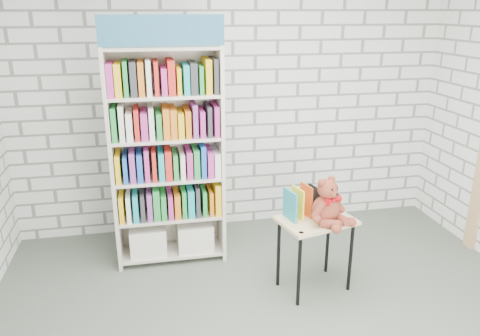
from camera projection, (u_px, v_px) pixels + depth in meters
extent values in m
cube|color=silver|center=(233.00, 99.00, 4.84)|extent=(4.50, 0.02, 2.80)
cube|color=beige|center=(113.00, 162.00, 4.14)|extent=(0.03, 0.39, 2.00)
cube|color=beige|center=(220.00, 155.00, 4.32)|extent=(0.03, 0.39, 2.00)
cube|color=beige|center=(167.00, 153.00, 4.40)|extent=(1.00, 0.02, 2.00)
cube|color=#286482|center=(162.00, 31.00, 3.69)|extent=(1.00, 0.02, 0.24)
cube|color=beige|center=(172.00, 250.00, 4.53)|extent=(0.93, 0.37, 0.03)
cube|color=beige|center=(171.00, 214.00, 4.41)|extent=(0.93, 0.37, 0.03)
cube|color=beige|center=(169.00, 177.00, 4.29)|extent=(0.93, 0.37, 0.03)
cube|color=beige|center=(166.00, 137.00, 4.16)|extent=(0.93, 0.37, 0.03)
cube|color=beige|center=(164.00, 95.00, 4.04)|extent=(0.93, 0.37, 0.03)
cube|color=beige|center=(162.00, 47.00, 3.91)|extent=(0.93, 0.37, 0.03)
cube|color=silver|center=(148.00, 239.00, 4.44)|extent=(0.33, 0.33, 0.27)
cube|color=silver|center=(195.00, 234.00, 4.52)|extent=(0.33, 0.33, 0.27)
cube|color=red|center=(170.00, 201.00, 4.35)|extent=(0.93, 0.33, 0.27)
cube|color=yellow|center=(168.00, 162.00, 4.23)|extent=(0.93, 0.33, 0.27)
cube|color=blue|center=(166.00, 121.00, 4.11)|extent=(0.93, 0.33, 0.27)
cube|color=green|center=(163.00, 78.00, 3.98)|extent=(0.93, 0.33, 0.27)
cube|color=tan|center=(316.00, 221.00, 3.84)|extent=(0.68, 0.55, 0.03)
cylinder|color=black|center=(299.00, 271.00, 3.71)|extent=(0.03, 0.03, 0.62)
cylinder|color=black|center=(279.00, 253.00, 3.98)|extent=(0.03, 0.03, 0.62)
cylinder|color=black|center=(351.00, 257.00, 3.91)|extent=(0.03, 0.03, 0.62)
cylinder|color=black|center=(328.00, 241.00, 4.19)|extent=(0.03, 0.03, 0.62)
cylinder|color=black|center=(301.00, 233.00, 3.61)|extent=(0.04, 0.04, 0.01)
cylinder|color=black|center=(352.00, 221.00, 3.81)|extent=(0.04, 0.04, 0.01)
cube|color=teal|center=(289.00, 205.00, 3.80)|extent=(0.06, 0.18, 0.25)
cube|color=yellow|center=(298.00, 203.00, 3.83)|extent=(0.06, 0.18, 0.25)
cube|color=#CE4A16|center=(306.00, 202.00, 3.86)|extent=(0.06, 0.18, 0.25)
cube|color=black|center=(315.00, 200.00, 3.90)|extent=(0.06, 0.18, 0.25)
cube|color=white|center=(323.00, 198.00, 3.93)|extent=(0.06, 0.18, 0.25)
cube|color=red|center=(331.00, 197.00, 3.96)|extent=(0.06, 0.18, 0.25)
ellipsoid|color=maroon|center=(326.00, 209.00, 3.75)|extent=(0.23, 0.19, 0.23)
sphere|color=maroon|center=(328.00, 189.00, 3.69)|extent=(0.16, 0.16, 0.16)
sphere|color=maroon|center=(322.00, 182.00, 3.65)|extent=(0.06, 0.06, 0.06)
sphere|color=maroon|center=(332.00, 179.00, 3.72)|extent=(0.06, 0.06, 0.06)
sphere|color=maroon|center=(334.00, 194.00, 3.65)|extent=(0.06, 0.06, 0.06)
sphere|color=black|center=(332.00, 190.00, 3.62)|extent=(0.02, 0.02, 0.02)
sphere|color=black|center=(337.00, 188.00, 3.65)|extent=(0.02, 0.02, 0.02)
sphere|color=black|center=(337.00, 194.00, 3.63)|extent=(0.02, 0.02, 0.02)
cylinder|color=maroon|center=(319.00, 210.00, 3.66)|extent=(0.13, 0.08, 0.16)
cylinder|color=maroon|center=(337.00, 202.00, 3.79)|extent=(0.11, 0.13, 0.16)
sphere|color=maroon|center=(317.00, 219.00, 3.65)|extent=(0.06, 0.06, 0.06)
sphere|color=maroon|center=(341.00, 209.00, 3.82)|extent=(0.06, 0.06, 0.06)
cylinder|color=maroon|center=(331.00, 224.00, 3.65)|extent=(0.17, 0.17, 0.09)
cylinder|color=maroon|center=(342.00, 219.00, 3.73)|extent=(0.10, 0.18, 0.09)
sphere|color=maroon|center=(336.00, 229.00, 3.58)|extent=(0.08, 0.08, 0.08)
sphere|color=maroon|center=(351.00, 222.00, 3.69)|extent=(0.08, 0.08, 0.08)
cone|color=#B50B10|center=(330.00, 201.00, 3.65)|extent=(0.09, 0.08, 0.06)
cone|color=#B50B10|center=(336.00, 199.00, 3.70)|extent=(0.09, 0.08, 0.06)
sphere|color=#B50B10|center=(333.00, 200.00, 3.67)|extent=(0.03, 0.03, 0.03)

